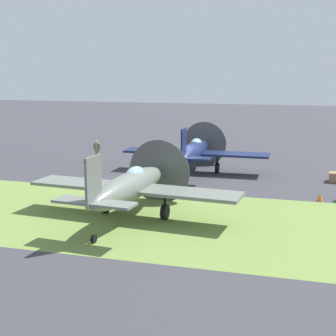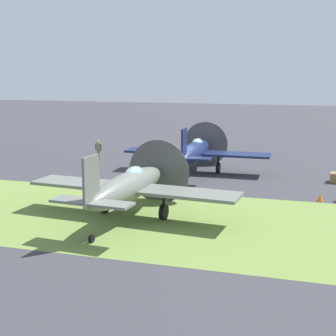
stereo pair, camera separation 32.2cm
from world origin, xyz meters
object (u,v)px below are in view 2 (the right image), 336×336
object	(u,v)px
airplane_lead	(196,151)
runway_marker_cone	(320,197)
airplane_wingman	(130,186)
ground_crew_chief	(99,150)

from	to	relation	value
airplane_lead	runway_marker_cone	size ratio (longest dim) A/B	23.98
airplane_lead	airplane_wingman	distance (m)	11.76
ground_crew_chief	runway_marker_cone	xyz separation A→B (m)	(17.24, -8.01, -0.69)
ground_crew_chief	runway_marker_cone	size ratio (longest dim) A/B	3.93
ground_crew_chief	airplane_wingman	bearing A→B (deg)	125.91
airplane_wingman	ground_crew_chief	distance (m)	16.22
airplane_wingman	runway_marker_cone	distance (m)	11.04
airplane_wingman	runway_marker_cone	world-z (taller)	airplane_wingman
airplane_lead	ground_crew_chief	bearing A→B (deg)	164.42
ground_crew_chief	runway_marker_cone	distance (m)	19.02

